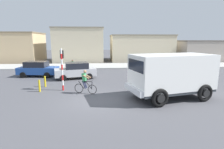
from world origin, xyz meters
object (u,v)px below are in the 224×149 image
(bollard_far, at_px, (45,82))
(car_far_side, at_px, (76,70))
(traffic_light_pole, at_px, (62,64))
(bollard_near, at_px, (39,86))
(pedestrian_near_kerb, at_px, (73,67))
(car_white_mid, at_px, (175,67))
(car_red_near, at_px, (38,69))
(cyclist, at_px, (85,82))
(truck_foreground, at_px, (171,73))

(bollard_far, bearing_deg, car_far_side, 56.78)
(traffic_light_pole, distance_m, car_far_side, 4.44)
(bollard_near, height_order, bollard_far, same)
(traffic_light_pole, height_order, bollard_far, traffic_light_pole)
(traffic_light_pole, bearing_deg, pedestrian_near_kerb, 92.14)
(car_white_mid, relative_size, bollard_far, 4.63)
(bollard_far, bearing_deg, car_white_mid, 20.15)
(car_red_near, bearing_deg, car_white_mid, 0.84)
(pedestrian_near_kerb, height_order, bollard_far, pedestrian_near_kerb)
(car_red_near, bearing_deg, pedestrian_near_kerb, 17.62)
(pedestrian_near_kerb, bearing_deg, car_white_mid, -4.44)
(bollard_far, bearing_deg, cyclist, -30.74)
(cyclist, relative_size, car_white_mid, 0.41)
(cyclist, relative_size, bollard_far, 1.91)
(cyclist, xyz_separation_m, bollard_near, (-3.45, 0.65, -0.41))
(pedestrian_near_kerb, distance_m, bollard_near, 7.18)
(car_white_mid, bearing_deg, car_far_side, -171.87)
(truck_foreground, bearing_deg, pedestrian_near_kerb, 130.51)
(pedestrian_near_kerb, relative_size, bollard_near, 1.80)
(car_white_mid, xyz_separation_m, bollard_near, (-12.90, -6.13, -0.37))
(cyclist, distance_m, car_far_side, 5.42)
(car_far_side, height_order, pedestrian_near_kerb, pedestrian_near_kerb)
(bollard_near, xyz_separation_m, bollard_far, (0.00, 1.40, 0.00))
(pedestrian_near_kerb, distance_m, bollard_far, 5.82)
(car_red_near, bearing_deg, truck_foreground, -35.30)
(cyclist, xyz_separation_m, car_far_side, (-1.37, 5.24, -0.05))
(truck_foreground, distance_m, cyclist, 5.94)
(car_red_near, xyz_separation_m, car_far_side, (4.16, -1.33, 0.00))
(car_red_near, distance_m, car_white_mid, 14.97)
(car_far_side, bearing_deg, truck_foreground, -43.13)
(truck_foreground, distance_m, car_red_near, 13.80)
(truck_foreground, distance_m, bollard_near, 9.48)
(pedestrian_near_kerb, bearing_deg, cyclist, -75.19)
(cyclist, distance_m, car_white_mid, 11.63)
(truck_foreground, xyz_separation_m, bollard_far, (-9.17, 3.45, -1.22))
(car_red_near, distance_m, pedestrian_near_kerb, 3.67)
(car_white_mid, height_order, car_far_side, same)
(car_red_near, xyz_separation_m, car_white_mid, (14.97, 0.22, 0.00))
(truck_foreground, xyz_separation_m, car_far_side, (-7.08, 6.64, -0.85))
(cyclist, height_order, traffic_light_pole, traffic_light_pole)
(truck_foreground, relative_size, bollard_far, 6.50)
(car_far_side, xyz_separation_m, bollard_near, (-2.09, -4.59, -0.37))
(traffic_light_pole, relative_size, bollard_near, 3.56)
(traffic_light_pole, relative_size, car_red_near, 0.77)
(traffic_light_pole, height_order, pedestrian_near_kerb, traffic_light_pole)
(cyclist, distance_m, car_red_near, 8.58)
(traffic_light_pole, relative_size, car_white_mid, 0.77)
(car_white_mid, height_order, pedestrian_near_kerb, pedestrian_near_kerb)
(cyclist, distance_m, bollard_near, 3.54)
(car_far_side, distance_m, pedestrian_near_kerb, 2.53)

